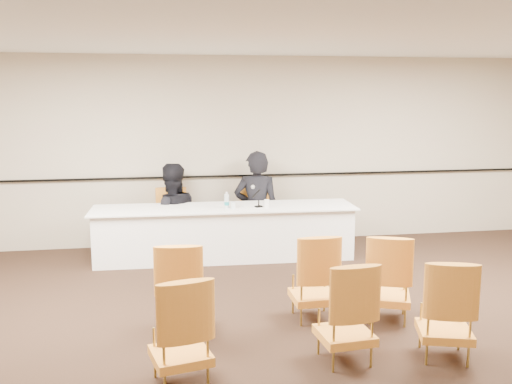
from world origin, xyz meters
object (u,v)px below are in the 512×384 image
Objects in this scene: panel_table at (225,233)px; aud_chair_back_mid at (345,311)px; drinking_glass at (234,205)px; panelist_second at (171,221)px; aud_chair_front_left at (180,287)px; panelist_main_chair at (257,217)px; panelist_second_chair at (171,220)px; panelist_main at (257,213)px; aud_chair_back_left at (180,330)px; microphone at (259,197)px; aud_chair_front_mid at (314,276)px; aud_chair_back_right at (445,308)px; water_bottle at (227,200)px; aud_chair_front_right at (388,277)px; coffee_cup at (267,204)px.

panel_table is 4.04× the size of aud_chair_back_mid.
panelist_second is at bearing 140.43° from drinking_glass.
panelist_main_chair is at bearing 71.92° from aud_chair_front_left.
panelist_main_chair is at bearing -0.00° from panelist_second_chair.
panelist_main is 4.41m from aud_chair_back_left.
panelist_main_chair is 3.03× the size of microphone.
panelist_main reaches higher than aud_chair_back_mid.
aud_chair_front_mid is 1.44m from aud_chair_back_right.
aud_chair_front_mid is (0.10, -3.02, -0.08)m from panelist_main.
aud_chair_back_mid is at bearing -86.48° from panelist_main_chair.
panelist_second reaches higher than microphone.
aud_chair_front_right is at bearing -60.74° from water_bottle.
panelist_main_chair is at bearing 45.61° from panel_table.
water_bottle reaches higher than panelist_second_chair.
panelist_second reaches higher than panel_table.
aud_chair_front_right is at bearing -53.61° from panelist_second_chair.
microphone is 3.66m from aud_chair_back_right.
water_bottle is 2.51m from aud_chair_front_mid.
aud_chair_front_left is (-1.32, -3.12, -0.08)m from panelist_main.
aud_chair_back_left is at bearing 85.20° from panelist_main.
panelist_main_chair is 3.02m from aud_chair_front_mid.
panelist_second reaches higher than water_bottle.
aud_chair_back_left is at bearing -178.69° from aud_chair_back_mid.
drinking_glass is (-0.46, -0.68, 0.27)m from panelist_main.
panel_table is 2.12× the size of panelist_second.
panelist_second_chair and aud_chair_front_right have the same top height.
water_bottle reaches higher than aud_chair_front_right.
aud_chair_front_mid is 1.00× the size of aud_chair_back_right.
panelist_second is 4.32m from aud_chair_back_mid.
panelist_main is at bearing 56.18° from drinking_glass.
panelist_main reaches higher than panel_table.
panel_table is 2.56m from aud_chair_front_mid.
panelist_main reaches higher than aud_chair_back_right.
aud_chair_back_mid reaches higher than coffee_cup.
microphone is 0.33× the size of aud_chair_front_right.
water_bottle is 0.58m from coffee_cup.
panel_table is at bearing -36.07° from panelist_second_chair.
aud_chair_front_mid is (0.18, -2.36, -0.45)m from microphone.
panel_table is 4.04× the size of panelist_second_chair.
panel_table is 0.81m from panelist_main.
coffee_cup is at bearing 130.27° from aud_chair_front_right.
aud_chair_front_left is at bearing -109.59° from drinking_glass.
panelist_second is 1.91× the size of aud_chair_front_right.
panelist_second_chair is at bearing 95.11° from aud_chair_front_left.
panelist_main is at bearing 61.96° from microphone.
microphone is 2.41m from aud_chair_front_mid.
microphone reaches higher than panelist_main_chair.
aud_chair_back_left is at bearing -134.22° from aud_chair_front_right.
aud_chair_back_left is (-1.37, -4.19, 0.00)m from panelist_main_chair.
panelist_main_chair is (-0.00, 0.00, -0.08)m from panelist_main.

